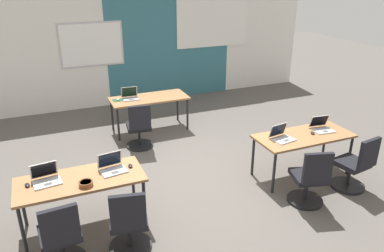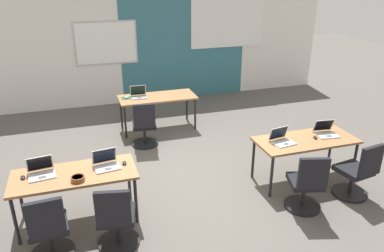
{
  "view_description": "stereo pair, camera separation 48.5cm",
  "coord_description": "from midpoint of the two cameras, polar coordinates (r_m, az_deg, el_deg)",
  "views": [
    {
      "loc": [
        -2.03,
        -4.95,
        3.18
      ],
      "look_at": [
        0.11,
        0.15,
        0.85
      ],
      "focal_mm": 34.92,
      "sensor_mm": 36.0,
      "label": 1
    },
    {
      "loc": [
        -1.57,
        -5.12,
        3.18
      ],
      "look_at": [
        0.11,
        0.15,
        0.85
      ],
      "focal_mm": 34.92,
      "sensor_mm": 36.0,
      "label": 2
    }
  ],
  "objects": [
    {
      "name": "ground_plane",
      "position": [
        6.22,
        -2.66,
        -7.96
      ],
      "size": [
        24.0,
        24.0,
        0.0
      ],
      "color": "#56514C"
    },
    {
      "name": "back_wall_assembly",
      "position": [
        9.57,
        -11.5,
        11.73
      ],
      "size": [
        10.0,
        0.27,
        2.8
      ],
      "color": "silver",
      "rests_on": "ground"
    },
    {
      "name": "desk_near_left",
      "position": [
        5.1,
        -19.29,
        -8.23
      ],
      "size": [
        1.6,
        0.7,
        0.72
      ],
      "color": "olive",
      "rests_on": "ground"
    },
    {
      "name": "desk_near_right",
      "position": [
        6.21,
        14.55,
        -1.89
      ],
      "size": [
        1.6,
        0.7,
        0.72
      ],
      "color": "olive",
      "rests_on": "ground"
    },
    {
      "name": "desk_far_center",
      "position": [
        7.87,
        -8.33,
        3.89
      ],
      "size": [
        1.6,
        0.7,
        0.72
      ],
      "color": "olive",
      "rests_on": "ground"
    },
    {
      "name": "laptop_near_right_end",
      "position": [
        6.45,
        17.22,
        -0.21
      ],
      "size": [
        0.36,
        0.35,
        0.23
      ],
      "rotation": [
        0.0,
        0.0,
        -0.12
      ],
      "color": "silver",
      "rests_on": "desk_near_right"
    },
    {
      "name": "mouse_near_right_end",
      "position": [
        6.26,
        15.85,
        -1.07
      ],
      "size": [
        0.08,
        0.11,
        0.03
      ],
      "color": "black",
      "rests_on": "desk_near_right"
    },
    {
      "name": "chair_near_right_end",
      "position": [
        6.16,
        21.56,
        -5.98
      ],
      "size": [
        0.52,
        0.57,
        0.92
      ],
      "rotation": [
        0.0,
        0.0,
        3.29
      ],
      "color": "black",
      "rests_on": "ground"
    },
    {
      "name": "laptop_near_right_inner",
      "position": [
        5.94,
        11.3,
        -1.6
      ],
      "size": [
        0.37,
        0.34,
        0.23
      ],
      "rotation": [
        0.0,
        0.0,
        0.16
      ],
      "color": "silver",
      "rests_on": "desk_near_right"
    },
    {
      "name": "chair_near_right_inner",
      "position": [
        5.58,
        15.15,
        -8.25
      ],
      "size": [
        0.55,
        0.6,
        0.92
      ],
      "rotation": [
        0.0,
        0.0,
        2.86
      ],
      "color": "black",
      "rests_on": "ground"
    },
    {
      "name": "laptop_near_left_end",
      "position": [
        5.13,
        -23.97,
        -7.35
      ],
      "size": [
        0.36,
        0.33,
        0.23
      ],
      "rotation": [
        0.0,
        0.0,
        0.13
      ],
      "color": "silver",
      "rests_on": "desk_near_left"
    },
    {
      "name": "mouse_near_left_end",
      "position": [
        5.15,
        -26.41,
        -8.15
      ],
      "size": [
        0.07,
        0.11,
        0.03
      ],
      "color": "black",
      "rests_on": "desk_near_left"
    },
    {
      "name": "chair_near_left_end",
      "position": [
        4.68,
        -22.3,
        -15.96
      ],
      "size": [
        0.52,
        0.55,
        0.92
      ],
      "rotation": [
        0.0,
        0.0,
        3.22
      ],
      "color": "black",
      "rests_on": "ground"
    },
    {
      "name": "laptop_near_left_inner",
      "position": [
        5.11,
        -14.76,
        -6.13
      ],
      "size": [
        0.37,
        0.33,
        0.23
      ],
      "rotation": [
        0.0,
        0.0,
        0.14
      ],
      "color": "#B7B7BC",
      "rests_on": "desk_near_left"
    },
    {
      "name": "mouse_near_left_inner",
      "position": [
        5.16,
        -12.09,
        -6.02
      ],
      "size": [
        0.06,
        0.1,
        0.03
      ],
      "color": "black",
      "rests_on": "desk_near_left"
    },
    {
      "name": "chair_near_left_inner",
      "position": [
        4.67,
        -12.63,
        -14.74
      ],
      "size": [
        0.52,
        0.57,
        0.92
      ],
      "rotation": [
        0.0,
        0.0,
        2.94
      ],
      "color": "black",
      "rests_on": "ground"
    },
    {
      "name": "laptop_far_left",
      "position": [
        7.82,
        -11.19,
        4.42
      ],
      "size": [
        0.35,
        0.29,
        0.24
      ],
      "rotation": [
        0.0,
        0.0,
        -0.06
      ],
      "color": "#9E9EA3",
      "rests_on": "desk_far_center"
    },
    {
      "name": "mousepad_far_left",
      "position": [
        7.79,
        -12.97,
        3.84
      ],
      "size": [
        0.22,
        0.19,
        0.0
      ],
      "color": "#23512D",
      "rests_on": "desk_far_center"
    },
    {
      "name": "mouse_far_left",
      "position": [
        7.79,
        -12.98,
        3.97
      ],
      "size": [
        0.09,
        0.11,
        0.03
      ],
      "color": "#B2B2B7",
      "rests_on": "mousepad_far_left"
    },
    {
      "name": "chair_far_left",
      "position": [
        7.15,
        -9.98,
        -0.62
      ],
      "size": [
        0.52,
        0.56,
        0.92
      ],
      "rotation": [
        0.0,
        0.0,
        3.01
      ],
      "color": "black",
      "rests_on": "ground"
    },
    {
      "name": "snack_bowl",
      "position": [
        4.87,
        -18.71,
        -8.35
      ],
      "size": [
        0.18,
        0.18,
        0.06
      ],
      "color": "brown",
      "rests_on": "desk_near_left"
    }
  ]
}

